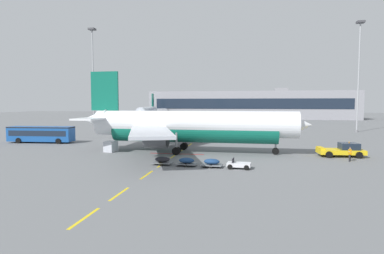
{
  "coord_description": "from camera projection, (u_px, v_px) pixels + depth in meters",
  "views": [
    {
      "loc": [
        28.39,
        -24.13,
        7.39
      ],
      "look_at": [
        19.85,
        24.12,
        3.78
      ],
      "focal_mm": 30.8,
      "sensor_mm": 36.0,
      "label": 1
    }
  ],
  "objects": [
    {
      "name": "ground",
      "position": [
        313.0,
        142.0,
        61.5
      ],
      "size": [
        400.0,
        400.0,
        0.0
      ],
      "primitive_type": "plane",
      "color": "slate"
    },
    {
      "name": "apron_paint_markings",
      "position": [
        193.0,
        142.0,
        61.46
      ],
      "size": [
        8.0,
        93.69,
        0.01
      ],
      "color": "yellow",
      "rests_on": "ground"
    },
    {
      "name": "airliner_foreground",
      "position": [
        190.0,
        126.0,
        48.91
      ],
      "size": [
        34.68,
        34.63,
        12.2
      ],
      "color": "white",
      "rests_on": "ground"
    },
    {
      "name": "pushback_tug",
      "position": [
        342.0,
        150.0,
        45.25
      ],
      "size": [
        6.16,
        3.48,
        2.08
      ],
      "color": "yellow",
      "rests_on": "ground"
    },
    {
      "name": "airliner_mid_left",
      "position": [
        148.0,
        112.0,
        132.43
      ],
      "size": [
        32.1,
        32.52,
        11.4
      ],
      "color": "silver",
      "rests_on": "ground"
    },
    {
      "name": "apron_shuttle_bus",
      "position": [
        41.0,
        133.0,
        60.86
      ],
      "size": [
        12.17,
        3.57,
        3.0
      ],
      "color": "#194C99",
      "rests_on": "ground"
    },
    {
      "name": "fuel_service_truck",
      "position": [
        128.0,
        130.0,
        70.09
      ],
      "size": [
        6.41,
        6.85,
        3.14
      ],
      "color": "black",
      "rests_on": "ground"
    },
    {
      "name": "baggage_train",
      "position": [
        199.0,
        162.0,
        38.09
      ],
      "size": [
        11.68,
        2.41,
        1.14
      ],
      "color": "silver",
      "rests_on": "ground"
    },
    {
      "name": "ground_crew_worker",
      "position": [
        350.0,
        153.0,
        41.46
      ],
      "size": [
        0.3,
        0.71,
        1.77
      ],
      "color": "#232328",
      "rests_on": "ground"
    },
    {
      "name": "uld_cargo_container",
      "position": [
        111.0,
        147.0,
        49.56
      ],
      "size": [
        1.94,
        1.91,
        1.6
      ],
      "color": "#B7BCC6",
      "rests_on": "ground"
    },
    {
      "name": "apron_light_mast_near",
      "position": [
        93.0,
        68.0,
        93.92
      ],
      "size": [
        1.8,
        1.8,
        28.45
      ],
      "color": "slate",
      "rests_on": "ground"
    },
    {
      "name": "apron_light_mast_far",
      "position": [
        359.0,
        64.0,
        81.87
      ],
      "size": [
        1.8,
        1.8,
        27.53
      ],
      "color": "slate",
      "rests_on": "ground"
    },
    {
      "name": "terminal_satellite",
      "position": [
        251.0,
        105.0,
        158.0
      ],
      "size": [
        93.88,
        24.59,
        14.32
      ],
      "color": "gray",
      "rests_on": "ground"
    }
  ]
}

